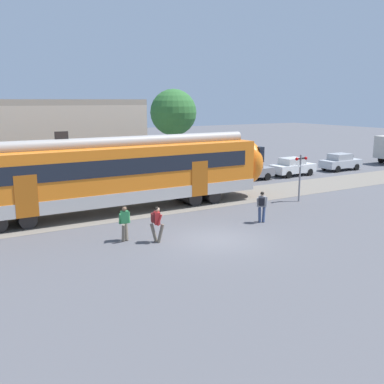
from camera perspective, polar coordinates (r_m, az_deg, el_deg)
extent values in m
plane|color=#515156|center=(20.94, 2.99, -6.07)|extent=(160.00, 160.00, 0.00)
cube|color=#B2ADA8|center=(26.08, -10.08, -0.30)|extent=(18.00, 3.06, 0.70)
cube|color=orange|center=(25.81, -10.20, 3.07)|extent=(18.00, 3.00, 2.40)
cube|color=black|center=(24.39, -8.97, 3.09)|extent=(16.56, 0.03, 0.90)
cube|color=#AC5413|center=(26.74, 1.00, 1.70)|extent=(1.10, 0.04, 2.10)
cube|color=#AC5413|center=(23.23, -20.28, -0.54)|extent=(1.10, 0.04, 2.10)
cylinder|color=gray|center=(25.65, -10.31, 6.12)|extent=(17.64, 0.70, 0.70)
cube|color=black|center=(24.80, -16.25, 6.94)|extent=(0.70, 0.12, 0.40)
cylinder|color=black|center=(28.95, 1.66, -0.16)|extent=(0.90, 2.40, 0.90)
cylinder|color=black|center=(28.24, -0.74, -0.45)|extent=(0.90, 2.40, 0.90)
cylinder|color=black|center=(24.99, -20.56, -2.81)|extent=(0.90, 2.40, 0.90)
ellipsoid|color=orange|center=(30.49, 6.90, 3.79)|extent=(1.80, 2.85, 2.95)
cube|color=black|center=(30.63, 7.45, 4.95)|extent=(0.40, 2.40, 1.00)
cylinder|color=#6B6051|center=(20.67, -8.70, -5.18)|extent=(0.22, 0.38, 0.87)
cylinder|color=#6B6051|center=(20.96, -8.34, -4.93)|extent=(0.22, 0.38, 0.87)
cube|color=#2D7F47|center=(20.62, -8.58, -3.16)|extent=(0.40, 0.31, 0.56)
cylinder|color=#2D7F47|center=(20.75, -8.02, -3.20)|extent=(0.14, 0.26, 0.52)
cylinder|color=#2D7F47|center=(20.53, -9.14, -3.39)|extent=(0.14, 0.26, 0.52)
sphere|color=brown|center=(20.51, -8.60, -2.12)|extent=(0.22, 0.22, 0.22)
sphere|color=black|center=(20.52, -8.62, -2.03)|extent=(0.20, 0.20, 0.20)
cube|color=#235633|center=(20.79, -8.67, -2.98)|extent=(0.31, 0.22, 0.40)
cylinder|color=#6B6051|center=(20.43, -4.01, -5.27)|extent=(0.38, 0.24, 0.87)
cylinder|color=#6B6051|center=(20.55, -4.87, -5.18)|extent=(0.38, 0.24, 0.87)
cube|color=red|center=(20.29, -4.47, -3.31)|extent=(0.33, 0.41, 0.56)
cylinder|color=red|center=(20.50, -4.80, -3.30)|extent=(0.26, 0.15, 0.52)
cylinder|color=red|center=(20.11, -4.13, -3.59)|extent=(0.26, 0.15, 0.52)
sphere|color=tan|center=(20.20, -4.43, -2.23)|extent=(0.22, 0.22, 0.22)
sphere|color=black|center=(20.19, -4.49, -2.15)|extent=(0.20, 0.20, 0.20)
cube|color=maroon|center=(20.26, -4.97, -3.28)|extent=(0.23, 0.31, 0.40)
cylinder|color=navy|center=(24.09, 9.10, -2.77)|extent=(0.36, 0.35, 0.87)
cylinder|color=navy|center=(23.84, 8.58, -2.90)|extent=(0.36, 0.35, 0.87)
cube|color=gray|center=(23.80, 8.89, -1.18)|extent=(0.42, 0.43, 0.56)
cylinder|color=gray|center=(23.76, 8.34, -1.31)|extent=(0.24, 0.23, 0.52)
cylinder|color=gray|center=(23.86, 9.44, -1.29)|extent=(0.24, 0.23, 0.52)
sphere|color=beige|center=(23.74, 8.93, -0.25)|extent=(0.22, 0.22, 0.22)
sphere|color=black|center=(23.71, 8.92, -0.19)|extent=(0.20, 0.20, 0.20)
cube|color=black|center=(23.62, 8.84, -1.23)|extent=(0.31, 0.31, 0.40)
cube|color=gray|center=(36.36, 7.28, 2.48)|extent=(4.03, 1.71, 0.68)
cube|color=slate|center=(36.18, 7.12, 3.43)|extent=(1.92, 1.47, 0.56)
cube|color=black|center=(36.78, 8.28, 3.47)|extent=(0.14, 1.37, 0.48)
cylinder|color=black|center=(37.79, 8.00, 2.28)|extent=(0.60, 0.21, 0.60)
cylinder|color=black|center=(36.62, 9.54, 1.93)|extent=(0.60, 0.21, 0.60)
cylinder|color=black|center=(36.27, 4.97, 1.96)|extent=(0.60, 0.21, 0.60)
cylinder|color=black|center=(35.05, 6.48, 1.59)|extent=(0.60, 0.21, 0.60)
cube|color=silver|center=(39.26, 12.69, 2.96)|extent=(4.04, 1.75, 0.68)
cube|color=silver|center=(39.07, 12.57, 3.84)|extent=(1.94, 1.49, 0.56)
cube|color=black|center=(39.74, 13.55, 3.87)|extent=(0.16, 1.37, 0.48)
cylinder|color=black|center=(40.72, 13.14, 2.76)|extent=(0.61, 0.22, 0.60)
cylinder|color=black|center=(39.66, 14.73, 2.45)|extent=(0.61, 0.22, 0.60)
cylinder|color=black|center=(39.02, 10.57, 2.49)|extent=(0.61, 0.22, 0.60)
cylinder|color=black|center=(37.90, 12.16, 2.16)|extent=(0.61, 0.22, 0.60)
cube|color=#B7BABF|center=(43.51, 18.35, 3.47)|extent=(4.00, 1.64, 0.68)
cube|color=#A1A3A8|center=(43.32, 18.27, 4.27)|extent=(1.90, 1.44, 0.56)
cube|color=black|center=(44.04, 19.09, 4.28)|extent=(0.12, 1.37, 0.48)
cylinder|color=black|center=(44.99, 18.62, 3.27)|extent=(0.60, 0.20, 0.60)
cylinder|color=black|center=(44.00, 20.15, 2.99)|extent=(0.60, 0.20, 0.60)
cylinder|color=black|center=(43.15, 16.46, 3.07)|extent=(0.60, 0.20, 0.60)
cylinder|color=black|center=(42.12, 18.00, 2.78)|extent=(0.60, 0.20, 0.60)
cylinder|color=black|center=(50.17, 22.92, 3.90)|extent=(0.85, 0.27, 0.84)
cylinder|color=gray|center=(29.21, 13.52, 1.72)|extent=(0.11, 0.11, 3.00)
cube|color=black|center=(29.03, 13.64, 4.16)|extent=(0.80, 0.10, 0.10)
sphere|color=red|center=(28.72, 13.17, 4.10)|extent=(0.20, 0.20, 0.20)
sphere|color=red|center=(29.25, 14.25, 4.18)|extent=(0.20, 0.20, 0.20)
cube|color=white|center=(29.07, 13.63, 3.17)|extent=(0.72, 0.03, 0.48)
cylinder|color=brown|center=(41.07, -2.35, 5.38)|extent=(0.32, 0.32, 3.81)
sphere|color=#2D662D|center=(40.84, -2.38, 10.07)|extent=(4.14, 4.14, 4.14)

